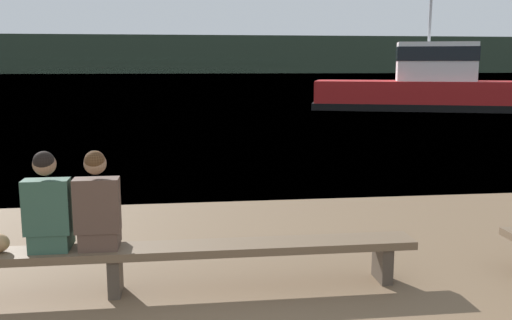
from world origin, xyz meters
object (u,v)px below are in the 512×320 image
Objects in this scene: person_right at (98,207)px; tugboat_red at (426,89)px; bench_main at (115,257)px; person_left at (48,208)px.

person_right is 0.09× the size of tugboat_red.
tugboat_red is at bearing 59.45° from bench_main.
person_right is at bearing 0.04° from person_left.
tugboat_red reaches higher than person_right.
tugboat_red is (12.89, 21.59, 0.14)m from person_right.
bench_main is 0.53m from person_right.
bench_main is 6.18× the size of person_left.
person_right is at bearing 175.58° from bench_main.
person_right is at bearing 167.37° from tugboat_red.
person_left is at bearing -179.96° from person_right.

